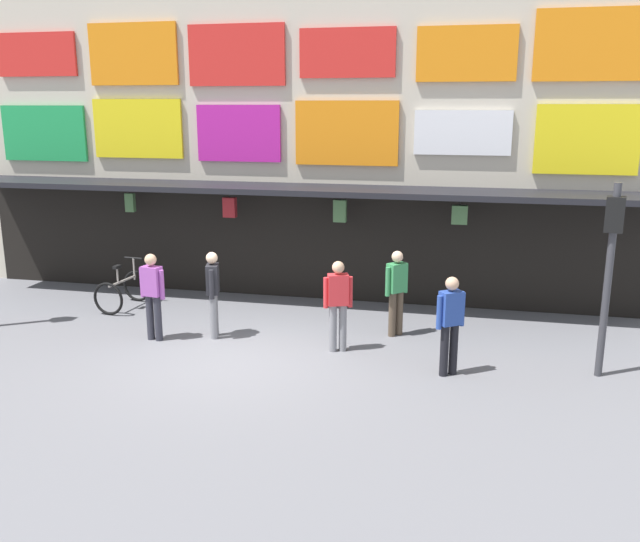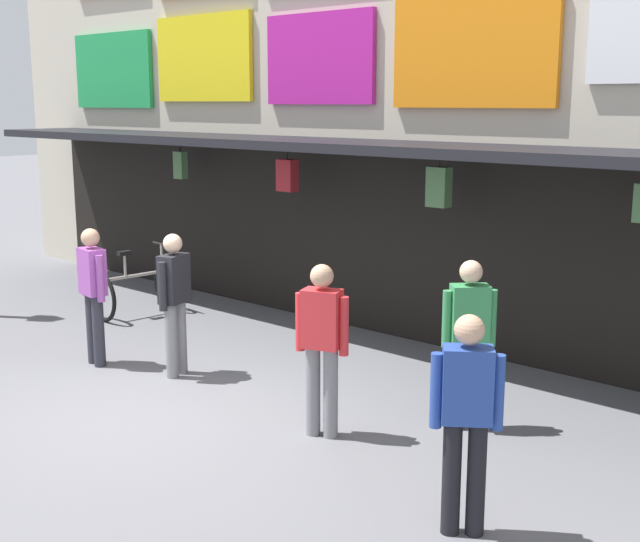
{
  "view_description": "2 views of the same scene",
  "coord_description": "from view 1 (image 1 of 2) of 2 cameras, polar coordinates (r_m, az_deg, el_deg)",
  "views": [
    {
      "loc": [
        3.94,
        -10.66,
        4.38
      ],
      "look_at": [
        1.1,
        1.92,
        1.17
      ],
      "focal_mm": 37.81,
      "sensor_mm": 36.0,
      "label": 1
    },
    {
      "loc": [
        6.7,
        -4.92,
        3.15
      ],
      "look_at": [
        0.61,
        1.91,
        1.29
      ],
      "focal_mm": 46.64,
      "sensor_mm": 36.0,
      "label": 2
    }
  ],
  "objects": [
    {
      "name": "pedestrian_in_blue",
      "position": [
        13.04,
        -13.99,
        -1.73
      ],
      "size": [
        0.52,
        0.28,
        1.68
      ],
      "color": "#2D2D38",
      "rests_on": "ground"
    },
    {
      "name": "traffic_light_far",
      "position": [
        11.63,
        23.42,
        1.69
      ],
      "size": [
        0.32,
        0.35,
        3.2
      ],
      "color": "#38383D",
      "rests_on": "ground"
    },
    {
      "name": "pedestrian_in_red",
      "position": [
        12.98,
        6.49,
        -1.46
      ],
      "size": [
        0.41,
        0.41,
        1.68
      ],
      "color": "brown",
      "rests_on": "ground"
    },
    {
      "name": "pedestrian_in_purple",
      "position": [
        11.22,
        10.97,
        -4.12
      ],
      "size": [
        0.45,
        0.39,
        1.68
      ],
      "color": "black",
      "rests_on": "ground"
    },
    {
      "name": "pedestrian_in_green",
      "position": [
        12.08,
        1.53,
        -2.56
      ],
      "size": [
        0.5,
        0.33,
        1.68
      ],
      "color": "gray",
      "rests_on": "ground"
    },
    {
      "name": "pedestrian_in_yellow",
      "position": [
        12.96,
        -9.04,
        -1.58
      ],
      "size": [
        0.31,
        0.51,
        1.68
      ],
      "color": "gray",
      "rests_on": "ground"
    },
    {
      "name": "ground_plane",
      "position": [
        12.17,
        -7.11,
        -7.24
      ],
      "size": [
        80.0,
        80.0,
        0.0
      ],
      "primitive_type": "plane",
      "color": "slate"
    },
    {
      "name": "bicycle_parked",
      "position": [
        15.42,
        -16.31,
        -1.6
      ],
      "size": [
        0.82,
        1.22,
        1.05
      ],
      "color": "black",
      "rests_on": "ground"
    },
    {
      "name": "shopfront",
      "position": [
        15.73,
        -1.83,
        12.43
      ],
      "size": [
        18.0,
        2.6,
        8.0
      ],
      "color": "beige",
      "rests_on": "ground"
    }
  ]
}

